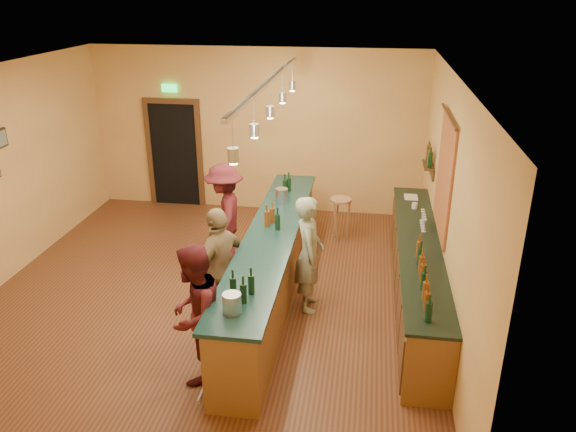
# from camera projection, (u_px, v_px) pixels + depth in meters

# --- Properties ---
(floor) EXTENTS (7.00, 7.00, 0.00)m
(floor) POSITION_uv_depth(u_px,v_px,m) (212.00, 293.00, 8.38)
(floor) COLOR #562918
(floor) RESTS_ON ground
(ceiling) EXTENTS (6.50, 7.00, 0.02)m
(ceiling) POSITION_uv_depth(u_px,v_px,m) (199.00, 74.00, 7.15)
(ceiling) COLOR silver
(ceiling) RESTS_ON wall_back
(wall_back) EXTENTS (6.50, 0.02, 3.20)m
(wall_back) POSITION_uv_depth(u_px,v_px,m) (257.00, 131.00, 10.96)
(wall_back) COLOR tan
(wall_back) RESTS_ON floor
(wall_front) EXTENTS (6.50, 0.02, 3.20)m
(wall_front) POSITION_uv_depth(u_px,v_px,m) (86.00, 338.00, 4.57)
(wall_front) COLOR tan
(wall_front) RESTS_ON floor
(wall_right) EXTENTS (0.02, 7.00, 3.20)m
(wall_right) POSITION_uv_depth(u_px,v_px,m) (447.00, 205.00, 7.32)
(wall_right) COLOR tan
(wall_right) RESTS_ON floor
(doorway) EXTENTS (1.15, 0.09, 2.48)m
(doorway) POSITION_uv_depth(u_px,v_px,m) (175.00, 151.00, 11.35)
(doorway) COLOR black
(doorway) RESTS_ON wall_back
(tapestry) EXTENTS (0.03, 1.40, 1.60)m
(tapestry) POSITION_uv_depth(u_px,v_px,m) (444.00, 177.00, 7.59)
(tapestry) COLOR #A83121
(tapestry) RESTS_ON wall_right
(bottle_shelf) EXTENTS (0.17, 0.55, 0.54)m
(bottle_shelf) POSITION_uv_depth(u_px,v_px,m) (430.00, 158.00, 9.04)
(bottle_shelf) COLOR #452114
(bottle_shelf) RESTS_ON wall_right
(back_counter) EXTENTS (0.60, 4.55, 1.27)m
(back_counter) POSITION_uv_depth(u_px,v_px,m) (417.00, 272.00, 7.95)
(back_counter) COLOR brown
(back_counter) RESTS_ON floor
(tasting_bar) EXTENTS (0.73, 5.10, 1.38)m
(tasting_bar) POSITION_uv_depth(u_px,v_px,m) (272.00, 261.00, 8.02)
(tasting_bar) COLOR brown
(tasting_bar) RESTS_ON floor
(pendant_track) EXTENTS (0.11, 4.60, 0.50)m
(pendant_track) POSITION_uv_depth(u_px,v_px,m) (270.00, 93.00, 7.11)
(pendant_track) COLOR silver
(pendant_track) RESTS_ON ceiling
(bartender) EXTENTS (0.48, 0.66, 1.67)m
(bartender) POSITION_uv_depth(u_px,v_px,m) (309.00, 254.00, 7.70)
(bartender) COLOR gray
(bartender) RESTS_ON floor
(customer_a) EXTENTS (0.73, 0.89, 1.67)m
(customer_a) POSITION_uv_depth(u_px,v_px,m) (194.00, 314.00, 6.29)
(customer_a) COLOR #59191E
(customer_a) RESTS_ON floor
(customer_b) EXTENTS (0.78, 1.06, 1.67)m
(customer_b) POSITION_uv_depth(u_px,v_px,m) (220.00, 268.00, 7.33)
(customer_b) COLOR #997A51
(customer_b) RESTS_ON floor
(customer_c) EXTENTS (0.79, 1.17, 1.68)m
(customer_c) POSITION_uv_depth(u_px,v_px,m) (225.00, 215.00, 9.00)
(customer_c) COLOR #59191E
(customer_c) RESTS_ON floor
(bar_stool) EXTENTS (0.38, 0.38, 0.77)m
(bar_stool) POSITION_uv_depth(u_px,v_px,m) (341.00, 206.00, 9.91)
(bar_stool) COLOR #A46D4A
(bar_stool) RESTS_ON floor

